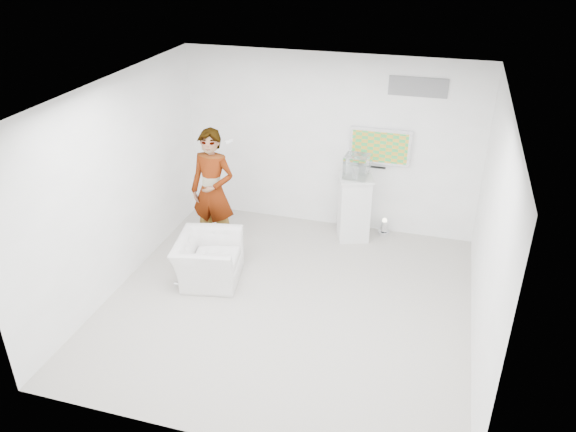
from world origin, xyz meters
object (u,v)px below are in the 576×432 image
at_px(armchair, 208,259).
at_px(floor_uplight, 384,227).
at_px(tv, 380,146).
at_px(pedestal, 354,207).
at_px(person, 213,191).

distance_m(armchair, floor_uplight, 3.14).
xyz_separation_m(tv, floor_uplight, (0.19, -0.11, -1.40)).
height_order(armchair, pedestal, pedestal).
relative_size(armchair, floor_uplight, 3.48).
bearing_deg(pedestal, tv, 47.48).
relative_size(tv, armchair, 0.97).
xyz_separation_m(person, pedestal, (2.11, 0.94, -0.45)).
relative_size(pedestal, floor_uplight, 3.78).
relative_size(person, floor_uplight, 6.83).
bearing_deg(floor_uplight, tv, 149.46).
distance_m(tv, armchair, 3.31).
bearing_deg(pedestal, person, -155.91).
bearing_deg(pedestal, floor_uplight, 24.45).
xyz_separation_m(tv, person, (-2.43, -1.29, -0.54)).
distance_m(person, pedestal, 2.36).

